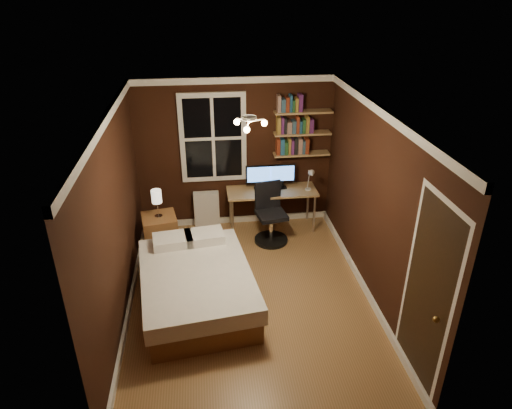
{
  "coord_description": "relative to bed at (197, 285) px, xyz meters",
  "views": [
    {
      "loc": [
        -0.52,
        -4.93,
        3.86
      ],
      "look_at": [
        0.14,
        0.45,
        1.14
      ],
      "focal_mm": 32.0,
      "sensor_mm": 36.0,
      "label": 1
    }
  ],
  "objects": [
    {
      "name": "monitor_left",
      "position": [
        1.06,
        1.95,
        0.63
      ],
      "size": [
        0.44,
        0.12,
        0.42
      ],
      "primitive_type": null,
      "color": "black",
      "rests_on": "desk"
    },
    {
      "name": "wall_back",
      "position": [
        0.7,
        2.17,
        0.97
      ],
      "size": [
        3.2,
        0.04,
        2.5
      ],
      "primitive_type": "cube",
      "color": "black",
      "rests_on": "ground"
    },
    {
      "name": "bed",
      "position": [
        0.0,
        0.0,
        0.0
      ],
      "size": [
        1.6,
        2.06,
        0.65
      ],
      "rotation": [
        0.0,
        0.0,
        0.13
      ],
      "color": "brown",
      "rests_on": "ground"
    },
    {
      "name": "radiator",
      "position": [
        0.18,
        2.06,
        0.04
      ],
      "size": [
        0.42,
        0.15,
        0.63
      ],
      "primitive_type": "cube",
      "color": "silver",
      "rests_on": "ground"
    },
    {
      "name": "desk",
      "position": [
        1.27,
        1.88,
        0.36
      ],
      "size": [
        1.47,
        0.55,
        0.7
      ],
      "color": "tan",
      "rests_on": "ground"
    },
    {
      "name": "ceiling_fixture",
      "position": [
        0.7,
        -0.03,
        2.12
      ],
      "size": [
        0.44,
        0.44,
        0.18
      ],
      "primitive_type": null,
      "color": "beige",
      "rests_on": "ceiling"
    },
    {
      "name": "window",
      "position": [
        0.35,
        2.14,
        1.27
      ],
      "size": [
        1.06,
        0.06,
        1.46
      ],
      "primitive_type": "cube",
      "color": "white",
      "rests_on": "wall_back"
    },
    {
      "name": "books_row_middle",
      "position": [
        1.78,
        2.05,
        1.45
      ],
      "size": [
        0.6,
        0.16,
        0.23
      ],
      "primitive_type": null,
      "color": "#1B507D",
      "rests_on": "bookshelf_middle"
    },
    {
      "name": "books_row_upper",
      "position": [
        1.78,
        2.05,
        1.8
      ],
      "size": [
        0.42,
        0.16,
        0.23
      ],
      "primitive_type": null,
      "color": "#255826",
      "rests_on": "bookshelf_upper"
    },
    {
      "name": "door_knob",
      "position": [
        2.25,
        -1.78,
        0.72
      ],
      "size": [
        0.06,
        0.06,
        0.06
      ],
      "primitive_type": "sphere",
      "color": "#B7883C",
      "rests_on": "door"
    },
    {
      "name": "desk_lamp",
      "position": [
        1.87,
        1.75,
        0.64
      ],
      "size": [
        0.14,
        0.32,
        0.44
      ],
      "primitive_type": null,
      "color": "silver",
      "rests_on": "desk"
    },
    {
      "name": "wall_right",
      "position": [
        2.3,
        0.07,
        0.97
      ],
      "size": [
        0.04,
        4.2,
        2.5
      ],
      "primitive_type": "cube",
      "color": "black",
      "rests_on": "ground"
    },
    {
      "name": "office_chair",
      "position": [
        1.19,
        1.47,
        0.09
      ],
      "size": [
        0.54,
        0.54,
        0.98
      ],
      "rotation": [
        0.0,
        0.0,
        0.17
      ],
      "color": "black",
      "rests_on": "ground"
    },
    {
      "name": "bookshelf_upper",
      "position": [
        1.78,
        2.05,
        1.67
      ],
      "size": [
        0.92,
        0.22,
        0.03
      ],
      "primitive_type": "cube",
      "color": "tan",
      "rests_on": "wall_back"
    },
    {
      "name": "bookshelf_middle",
      "position": [
        1.78,
        2.05,
        1.32
      ],
      "size": [
        0.92,
        0.22,
        0.03
      ],
      "primitive_type": "cube",
      "color": "tan",
      "rests_on": "wall_back"
    },
    {
      "name": "books_row_lower",
      "position": [
        1.78,
        2.05,
        1.1
      ],
      "size": [
        0.54,
        0.16,
        0.23
      ],
      "primitive_type": null,
      "color": "maroon",
      "rests_on": "bookshelf_lower"
    },
    {
      "name": "ceiling",
      "position": [
        0.7,
        0.07,
        2.22
      ],
      "size": [
        3.2,
        4.2,
        0.02
      ],
      "primitive_type": "cube",
      "color": "white",
      "rests_on": "wall_back"
    },
    {
      "name": "monitor_right",
      "position": [
        1.45,
        1.95,
        0.63
      ],
      "size": [
        0.44,
        0.12,
        0.42
      ],
      "primitive_type": null,
      "color": "black",
      "rests_on": "desk"
    },
    {
      "name": "floor",
      "position": [
        0.7,
        0.07,
        -0.28
      ],
      "size": [
        4.2,
        4.2,
        0.0
      ],
      "primitive_type": "plane",
      "color": "brown",
      "rests_on": "ground"
    },
    {
      "name": "wall_left",
      "position": [
        -0.9,
        0.07,
        0.97
      ],
      "size": [
        0.04,
        4.2,
        2.5
      ],
      "primitive_type": "cube",
      "color": "black",
      "rests_on": "ground"
    },
    {
      "name": "bookshelf_lower",
      "position": [
        1.78,
        2.05,
        0.97
      ],
      "size": [
        0.92,
        0.22,
        0.03
      ],
      "primitive_type": "cube",
      "color": "tan",
      "rests_on": "wall_back"
    },
    {
      "name": "door",
      "position": [
        2.29,
        -1.48,
        0.75
      ],
      "size": [
        0.03,
        0.82,
        2.05
      ],
      "primitive_type": null,
      "color": "black",
      "rests_on": "ground"
    },
    {
      "name": "bedside_lamp",
      "position": [
        -0.54,
        1.32,
        0.56
      ],
      "size": [
        0.15,
        0.15,
        0.43
      ],
      "primitive_type": null,
      "color": "beige",
      "rests_on": "nightstand"
    },
    {
      "name": "nightstand",
      "position": [
        -0.54,
        1.32,
        0.04
      ],
      "size": [
        0.58,
        0.58,
        0.62
      ],
      "primitive_type": "cube",
      "rotation": [
        0.0,
        0.0,
        0.18
      ],
      "color": "brown",
      "rests_on": "ground"
    }
  ]
}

